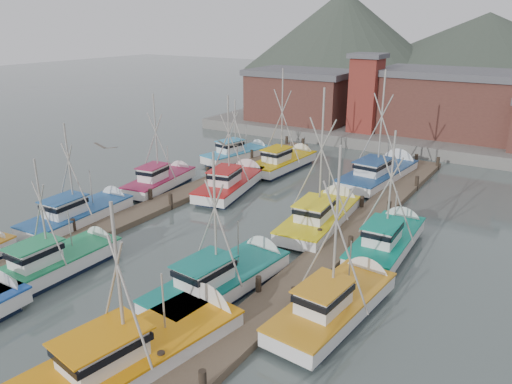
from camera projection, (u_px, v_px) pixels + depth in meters
The scene contains 22 objects.
ground at pixel (191, 254), 29.64m from camera, with size 260.00×260.00×0.00m, color #43514F.
dock_left at pixel (152, 208), 36.35m from camera, with size 2.30×46.00×1.50m.
dock_right at pixel (328, 254), 29.25m from camera, with size 2.30×46.00×1.50m.
quay at pixel (391, 132), 58.94m from camera, with size 44.00×16.00×1.20m, color slate.
shed_left at pixel (301, 95), 61.69m from camera, with size 12.72×8.48×6.20m.
shed_center at pixel (448, 102), 54.56m from camera, with size 14.84×9.54×6.90m.
lookout_tower at pixel (366, 92), 55.14m from camera, with size 3.60×3.60×8.50m.
distant_hills at pixel (446, 71), 133.83m from camera, with size 175.00×140.00×42.00m.
boat_1 at pixel (144, 349), 20.05m from camera, with size 4.75×10.59×8.18m.
boat_4 at pixel (60, 261), 27.33m from camera, with size 2.96×8.19×7.27m.
boat_5 at pixel (226, 278), 25.58m from camera, with size 3.63×9.28×8.25m.
boat_6 at pixel (83, 213), 34.03m from camera, with size 3.24×8.74×7.74m.
boat_7 at pixel (339, 302), 23.37m from camera, with size 3.66×8.81×9.08m.
boat_8 at pixel (233, 182), 40.50m from camera, with size 4.47×9.44×8.63m.
boat_9 at pixel (323, 216), 33.58m from camera, with size 4.04×9.60×10.14m.
boat_10 at pixel (163, 180), 41.09m from camera, with size 3.46×8.10×8.42m.
boat_11 at pixel (389, 239), 30.03m from camera, with size 3.36×8.69×8.18m.
boat_12 at pixel (285, 162), 46.41m from camera, with size 3.93×8.85×9.94m.
boat_13 at pixel (381, 173), 42.96m from camera, with size 4.24×10.70×10.45m.
boat_14 at pixel (240, 154), 49.11m from camera, with size 3.88×8.19×6.64m.
gull_near at pixel (106, 147), 23.22m from camera, with size 1.55×0.62×0.24m.
gull_far at pixel (228, 145), 27.11m from camera, with size 1.54×0.66×0.24m.
Camera 1 is at (17.64, -20.53, 13.23)m, focal length 35.00 mm.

